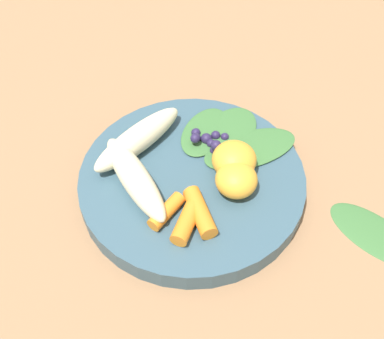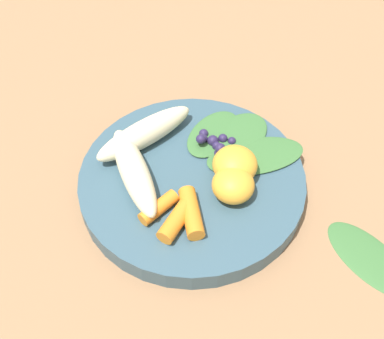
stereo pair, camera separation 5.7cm
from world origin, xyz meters
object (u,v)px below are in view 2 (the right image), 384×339
(bowl, at_px, (192,182))
(banana_peeled_left, at_px, (134,171))
(kale_leaf_stray, at_px, (370,257))
(banana_peeled_right, at_px, (145,133))
(orange_segment_near, at_px, (235,165))

(bowl, xyz_separation_m, banana_peeled_left, (0.06, 0.03, 0.03))
(bowl, height_order, banana_peeled_left, banana_peeled_left)
(kale_leaf_stray, bearing_deg, banana_peeled_right, -157.56)
(orange_segment_near, bearing_deg, bowl, 21.26)
(banana_peeled_right, relative_size, kale_leaf_stray, 1.22)
(banana_peeled_right, xyz_separation_m, kale_leaf_stray, (-0.29, 0.04, -0.04))
(banana_peeled_left, relative_size, kale_leaf_stray, 1.22)
(banana_peeled_left, height_order, banana_peeled_right, same)
(banana_peeled_right, height_order, orange_segment_near, orange_segment_near)
(bowl, xyz_separation_m, orange_segment_near, (-0.05, -0.02, 0.03))
(orange_segment_near, relative_size, kale_leaf_stray, 0.46)
(banana_peeled_right, bearing_deg, orange_segment_near, 114.07)
(kale_leaf_stray, bearing_deg, orange_segment_near, -160.25)
(bowl, bearing_deg, orange_segment_near, -158.74)
(orange_segment_near, bearing_deg, banana_peeled_right, -4.34)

